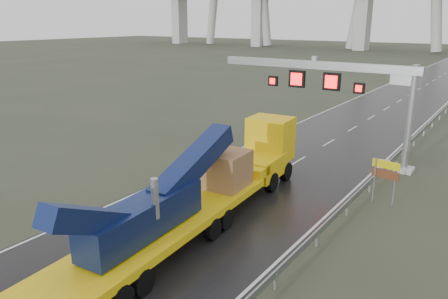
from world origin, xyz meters
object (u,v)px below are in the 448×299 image
Objects in this scene: striped_barrier at (384,168)px; heavy_haul_truck at (212,183)px; sign_gantry at (341,84)px; exit_sign_pair at (385,174)px.

heavy_haul_truck is at bearing -130.82° from striped_barrier.
exit_sign_pair is (5.13, -6.48, -3.78)m from sign_gantry.
striped_barrier is (3.90, -1.56, -5.07)m from sign_gantry.
sign_gantry is at bearing 137.10° from exit_sign_pair.
heavy_haul_truck reaches higher than striped_barrier.
striped_barrier is at bearing -21.89° from sign_gantry.
exit_sign_pair is at bearing -51.68° from sign_gantry.
exit_sign_pair is 5.23m from striped_barrier.
exit_sign_pair is at bearing 39.28° from heavy_haul_truck.
sign_gantry reaches higher than exit_sign_pair.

